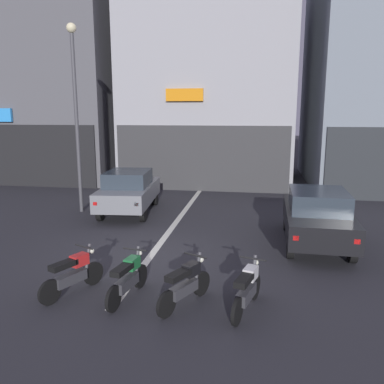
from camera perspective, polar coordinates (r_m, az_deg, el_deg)
name	(u,v)px	position (r m, az deg, el deg)	size (l,w,h in m)	color
ground_plane	(150,256)	(10.76, -6.06, -9.28)	(120.00, 120.00, 0.00)	#2B2B30
lane_centre_line	(189,205)	(16.37, -0.49, -1.97)	(0.20, 18.00, 0.01)	silver
building_mid_block	(211,84)	(23.08, 2.81, 15.35)	(8.83, 8.03, 10.80)	#9E9EA3
car_grey_crossing_near	(129,190)	(15.26, -9.12, 0.28)	(2.15, 4.25, 1.64)	black
car_black_parked_kerbside	(317,216)	(11.90, 17.68, -3.27)	(1.89, 4.15, 1.64)	black
street_lamp	(75,101)	(15.57, -16.56, 12.54)	(0.36, 0.36, 6.96)	#47474C
motorcycle_red_row_leftmost	(73,273)	(8.85, -16.91, -11.24)	(0.78, 1.55, 0.98)	black
motorcycle_green_row_left_mid	(128,277)	(8.39, -9.28, -12.15)	(0.55, 1.66, 0.98)	black
motorcycle_black_row_centre	(185,284)	(8.01, -0.96, -13.18)	(0.82, 1.52, 0.98)	black
motorcycle_white_row_right_mid	(247,289)	(7.89, 8.03, -13.70)	(0.63, 1.62, 0.98)	black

